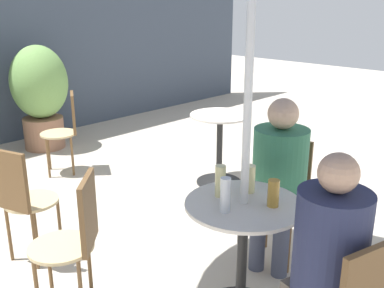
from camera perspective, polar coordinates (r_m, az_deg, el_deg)
name	(u,v)px	position (r m, az deg, el deg)	size (l,w,h in m)	color
cafe_table_near	(243,239)	(2.61, 6.44, -11.88)	(0.66, 0.66, 0.72)	black
cafe_table_far	(220,139)	(4.45, 3.53, 0.64)	(0.59, 0.59, 0.72)	black
bistro_chair_1	(284,189)	(3.23, 11.58, -5.56)	(0.41, 0.39, 0.86)	tan
bistro_chair_2	(21,195)	(3.28, -20.94, -6.06)	(0.41, 0.40, 0.86)	tan
bistro_chair_3	(66,126)	(4.90, -15.68, 2.27)	(0.43, 0.42, 0.86)	tan
bistro_chair_4	(75,234)	(2.67, -14.60, -10.98)	(0.43, 0.43, 0.86)	tan
seated_person_0	(327,255)	(2.13, 16.78, -13.39)	(0.34, 0.37, 1.19)	brown
seated_person_1	(279,171)	(3.03, 10.97, -3.38)	(0.41, 0.39, 1.19)	#42475B
beer_glass_0	(273,193)	(2.46, 10.29, -6.16)	(0.06, 0.06, 0.15)	#B28433
beer_glass_1	(249,179)	(2.61, 7.29, -4.40)	(0.07, 0.07, 0.16)	beige
beer_glass_2	(220,181)	(2.54, 3.62, -4.71)	(0.06, 0.06, 0.18)	beige
beer_glass_3	(225,195)	(2.36, 4.26, -6.48)	(0.06, 0.06, 0.19)	silver
potted_plant_1	(40,92)	(5.80, -18.74, 6.32)	(0.68, 0.68, 1.27)	#93664C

